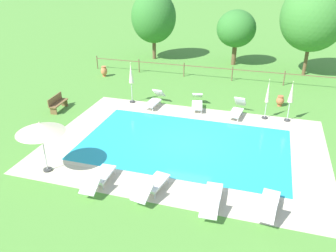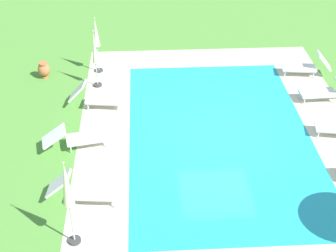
# 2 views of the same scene
# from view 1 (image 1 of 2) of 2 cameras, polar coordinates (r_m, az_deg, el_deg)

# --- Properties ---
(ground_plane) EXTENTS (160.00, 160.00, 0.00)m
(ground_plane) POSITION_cam_1_polar(r_m,az_deg,el_deg) (16.32, 2.75, -3.06)
(ground_plane) COLOR #518E38
(pool_deck_paving) EXTENTS (13.01, 9.16, 0.01)m
(pool_deck_paving) POSITION_cam_1_polar(r_m,az_deg,el_deg) (16.32, 2.75, -3.04)
(pool_deck_paving) COLOR beige
(pool_deck_paving) RESTS_ON ground
(swimming_pool_water) EXTENTS (9.70, 5.85, 0.01)m
(swimming_pool_water) POSITION_cam_1_polar(r_m,az_deg,el_deg) (16.32, 2.75, -3.04)
(swimming_pool_water) COLOR #23A8C1
(swimming_pool_water) RESTS_ON ground
(pool_coping_rim) EXTENTS (10.18, 6.33, 0.01)m
(pool_coping_rim) POSITION_cam_1_polar(r_m,az_deg,el_deg) (16.32, 2.75, -3.03)
(pool_coping_rim) COLOR beige
(pool_coping_rim) RESTS_ON ground
(sun_lounger_north_near_steps) EXTENTS (0.99, 2.11, 0.79)m
(sun_lounger_north_near_steps) POSITION_cam_1_polar(r_m,az_deg,el_deg) (20.23, 4.89, 3.96)
(sun_lounger_north_near_steps) COLOR white
(sun_lounger_north_near_steps) RESTS_ON ground
(sun_lounger_north_mid) EXTENTS (0.94, 2.11, 0.78)m
(sun_lounger_north_mid) POSITION_cam_1_polar(r_m,az_deg,el_deg) (12.92, -2.68, -9.80)
(sun_lounger_north_mid) COLOR white
(sun_lounger_north_mid) RESTS_ON ground
(sun_lounger_north_far) EXTENTS (0.79, 2.00, 0.90)m
(sun_lounger_north_far) POSITION_cam_1_polar(r_m,az_deg,el_deg) (20.47, -2.28, 4.36)
(sun_lounger_north_far) COLOR white
(sun_lounger_north_far) RESTS_ON ground
(sun_lounger_north_end) EXTENTS (0.65, 2.08, 0.72)m
(sun_lounger_north_end) POSITION_cam_1_polar(r_m,az_deg,el_deg) (13.59, -11.39, -8.38)
(sun_lounger_north_end) COLOR white
(sun_lounger_north_end) RESTS_ON ground
(sun_lounger_south_near_corner) EXTENTS (0.83, 1.96, 0.96)m
(sun_lounger_south_near_corner) POSITION_cam_1_polar(r_m,az_deg,el_deg) (19.51, 11.47, 2.74)
(sun_lounger_south_near_corner) COLOR white
(sun_lounger_south_near_corner) RESTS_ON ground
(sun_lounger_south_mid) EXTENTS (0.69, 2.08, 0.75)m
(sun_lounger_south_mid) POSITION_cam_1_polar(r_m,az_deg,el_deg) (12.40, 7.34, -11.78)
(sun_lounger_south_mid) COLOR white
(sun_lounger_south_mid) RESTS_ON ground
(sun_lounger_south_far) EXTENTS (0.82, 1.93, 0.98)m
(sun_lounger_south_far) POSITION_cam_1_polar(r_m,az_deg,el_deg) (12.48, 16.44, -12.33)
(sun_lounger_south_far) COLOR white
(sun_lounger_south_far) RESTS_ON ground
(patio_umbrella_open_foreground) EXTENTS (1.92, 1.92, 2.24)m
(patio_umbrella_open_foreground) POSITION_cam_1_polar(r_m,az_deg,el_deg) (14.30, -20.56, -0.32)
(patio_umbrella_open_foreground) COLOR #383838
(patio_umbrella_open_foreground) RESTS_ON ground
(patio_umbrella_closed_row_west) EXTENTS (0.32, 0.32, 2.52)m
(patio_umbrella_closed_row_west) POSITION_cam_1_polar(r_m,az_deg,el_deg) (20.68, -6.19, 8.31)
(patio_umbrella_closed_row_west) COLOR #383838
(patio_umbrella_closed_row_west) RESTS_ON ground
(patio_umbrella_closed_row_mid_west) EXTENTS (0.32, 0.32, 2.26)m
(patio_umbrella_closed_row_mid_west) POSITION_cam_1_polar(r_m,az_deg,el_deg) (19.18, 16.27, 4.94)
(patio_umbrella_closed_row_mid_west) COLOR #383838
(patio_umbrella_closed_row_mid_west) RESTS_ON ground
(patio_umbrella_closed_row_mid_east) EXTENTS (0.32, 0.32, 2.26)m
(patio_umbrella_closed_row_mid_east) POSITION_cam_1_polar(r_m,az_deg,el_deg) (19.21, 19.86, 4.90)
(patio_umbrella_closed_row_mid_east) COLOR #383838
(patio_umbrella_closed_row_mid_east) RESTS_ON ground
(wooden_bench_lawn_side) EXTENTS (0.55, 1.53, 0.87)m
(wooden_bench_lawn_side) POSITION_cam_1_polar(r_m,az_deg,el_deg) (20.86, -17.96, 3.74)
(wooden_bench_lawn_side) COLOR brown
(wooden_bench_lawn_side) RESTS_ON ground
(terracotta_urn_near_fence) EXTENTS (0.46, 0.46, 0.65)m
(terracotta_urn_near_fence) POSITION_cam_1_polar(r_m,az_deg,el_deg) (21.52, 18.20, 4.05)
(terracotta_urn_near_fence) COLOR #B7663D
(terracotta_urn_near_fence) RESTS_ON ground
(terracotta_urn_by_tree) EXTENTS (0.48, 0.48, 0.79)m
(terracotta_urn_by_tree) POSITION_cam_1_polar(r_m,az_deg,el_deg) (26.37, -10.63, 9.01)
(terracotta_urn_by_tree) COLOR #C67547
(terracotta_urn_by_tree) RESTS_ON ground
(perimeter_fence) EXTENTS (21.65, 0.08, 1.05)m
(perimeter_fence) POSITION_cam_1_polar(r_m,az_deg,el_deg) (25.30, 10.70, 8.94)
(perimeter_fence) COLOR brown
(perimeter_fence) RESTS_ON ground
(tree_far_west) EXTENTS (3.80, 3.80, 5.72)m
(tree_far_west) POSITION_cam_1_polar(r_m,az_deg,el_deg) (30.38, -2.41, 17.69)
(tree_far_west) COLOR brown
(tree_far_west) RESTS_ON ground
(tree_west_mid) EXTENTS (4.66, 4.66, 6.75)m
(tree_west_mid) POSITION_cam_1_polar(r_m,az_deg,el_deg) (27.65, 23.13, 16.42)
(tree_west_mid) COLOR brown
(tree_west_mid) RESTS_ON ground
(tree_centre) EXTENTS (3.15, 3.15, 4.43)m
(tree_centre) POSITION_cam_1_polar(r_m,az_deg,el_deg) (29.09, 11.32, 15.62)
(tree_centre) COLOR brown
(tree_centre) RESTS_ON ground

